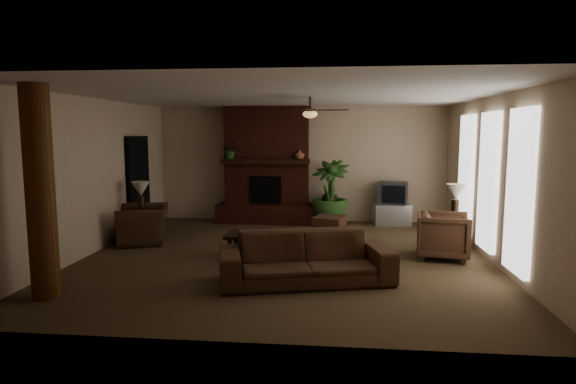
# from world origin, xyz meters

# --- Properties ---
(room_shell) EXTENTS (7.00, 7.00, 7.00)m
(room_shell) POSITION_xyz_m (0.00, 0.00, 1.40)
(room_shell) COLOR brown
(room_shell) RESTS_ON ground
(fireplace) EXTENTS (2.40, 0.70, 2.80)m
(fireplace) POSITION_xyz_m (-0.80, 3.22, 1.16)
(fireplace) COLOR #4C1E14
(fireplace) RESTS_ON ground
(windows) EXTENTS (0.08, 3.65, 2.35)m
(windows) POSITION_xyz_m (3.45, 0.20, 1.35)
(windows) COLOR white
(windows) RESTS_ON ground
(log_column) EXTENTS (0.36, 0.36, 2.80)m
(log_column) POSITION_xyz_m (-2.95, -2.40, 1.40)
(log_column) COLOR brown
(log_column) RESTS_ON ground
(doorway) EXTENTS (0.10, 1.00, 2.10)m
(doorway) POSITION_xyz_m (-3.44, 1.80, 1.05)
(doorway) COLOR black
(doorway) RESTS_ON ground
(ceiling_fan) EXTENTS (1.35, 1.35, 0.37)m
(ceiling_fan) POSITION_xyz_m (0.40, 0.30, 2.53)
(ceiling_fan) COLOR #2F2215
(ceiling_fan) RESTS_ON ceiling
(sofa) EXTENTS (2.60, 1.31, 0.98)m
(sofa) POSITION_xyz_m (0.44, -1.42, 0.49)
(sofa) COLOR #482E1F
(sofa) RESTS_ON ground
(armchair_left) EXTENTS (1.06, 1.30, 0.98)m
(armchair_left) POSITION_xyz_m (-2.93, 0.82, 0.49)
(armchair_left) COLOR #482E1F
(armchair_left) RESTS_ON ground
(armchair_right) EXTENTS (0.92, 0.97, 0.88)m
(armchair_right) POSITION_xyz_m (2.74, 0.17, 0.44)
(armchair_right) COLOR #482E1F
(armchair_right) RESTS_ON ground
(coffee_table) EXTENTS (1.20, 0.70, 0.43)m
(coffee_table) POSITION_xyz_m (-0.42, -0.09, 0.37)
(coffee_table) COLOR black
(coffee_table) RESTS_ON ground
(ottoman) EXTENTS (0.75, 0.75, 0.40)m
(ottoman) POSITION_xyz_m (0.74, 1.85, 0.20)
(ottoman) COLOR #482E1F
(ottoman) RESTS_ON ground
(tv_stand) EXTENTS (0.90, 0.60, 0.50)m
(tv_stand) POSITION_xyz_m (2.19, 3.15, 0.25)
(tv_stand) COLOR silver
(tv_stand) RESTS_ON ground
(tv) EXTENTS (0.75, 0.66, 0.52)m
(tv) POSITION_xyz_m (2.21, 3.14, 0.76)
(tv) COLOR #323234
(tv) RESTS_ON tv_stand
(floor_vase) EXTENTS (0.34, 0.34, 0.77)m
(floor_vase) POSITION_xyz_m (0.73, 3.15, 0.43)
(floor_vase) COLOR #33281C
(floor_vase) RESTS_ON ground
(floor_plant) EXTENTS (1.30, 1.73, 0.86)m
(floor_plant) POSITION_xyz_m (0.74, 2.91, 0.43)
(floor_plant) COLOR #2E5221
(floor_plant) RESTS_ON ground
(side_table_left) EXTENTS (0.52, 0.52, 0.55)m
(side_table_left) POSITION_xyz_m (-3.05, 1.00, 0.28)
(side_table_left) COLOR black
(side_table_left) RESTS_ON ground
(lamp_left) EXTENTS (0.38, 0.38, 0.65)m
(lamp_left) POSITION_xyz_m (-3.04, 0.98, 1.00)
(lamp_left) COLOR #2F2215
(lamp_left) RESTS_ON side_table_left
(side_table_right) EXTENTS (0.59, 0.59, 0.55)m
(side_table_right) POSITION_xyz_m (3.15, 1.18, 0.28)
(side_table_right) COLOR black
(side_table_right) RESTS_ON ground
(lamp_right) EXTENTS (0.43, 0.43, 0.65)m
(lamp_right) POSITION_xyz_m (3.15, 1.12, 1.00)
(lamp_right) COLOR #2F2215
(lamp_right) RESTS_ON side_table_right
(mantel_plant) EXTENTS (0.48, 0.51, 0.33)m
(mantel_plant) POSITION_xyz_m (-1.62, 2.93, 1.72)
(mantel_plant) COLOR #2E5221
(mantel_plant) RESTS_ON fireplace
(mantel_vase) EXTENTS (0.22, 0.23, 0.22)m
(mantel_vase) POSITION_xyz_m (0.02, 2.96, 1.67)
(mantel_vase) COLOR #94583B
(mantel_vase) RESTS_ON fireplace
(book_a) EXTENTS (0.21, 0.09, 0.29)m
(book_a) POSITION_xyz_m (-0.68, -0.08, 0.57)
(book_a) COLOR #999999
(book_a) RESTS_ON coffee_table
(book_b) EXTENTS (0.20, 0.12, 0.29)m
(book_b) POSITION_xyz_m (-0.19, -0.21, 0.58)
(book_b) COLOR #999999
(book_b) RESTS_ON coffee_table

